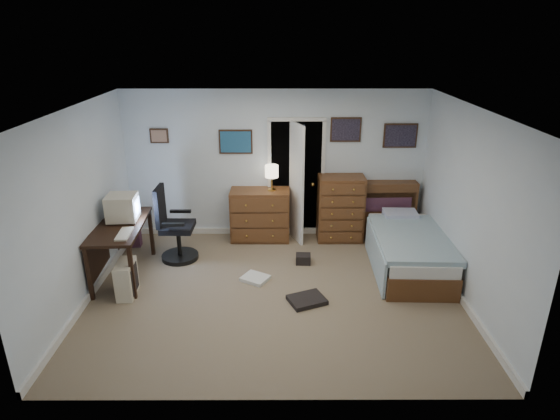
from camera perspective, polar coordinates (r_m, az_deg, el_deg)
The scene contains 15 objects.
floor at distance 6.54m, azimuth -0.65°, elevation -10.06°, with size 5.00×4.00×0.02m, color #826D5A.
computer_desk at distance 7.08m, azimuth -19.57°, elevation -3.08°, with size 0.72×1.43×0.80m.
crt_monitor at distance 7.04m, azimuth -18.65°, elevation 0.28°, with size 0.44×0.41×0.39m.
keyboard at distance 6.62m, azimuth -18.45°, elevation -2.78°, with size 0.16×0.43×0.03m, color beige.
pc_tower at distance 6.69m, azimuth -18.20°, elevation -7.99°, with size 0.25×0.46×0.48m.
office_chair at distance 7.41m, azimuth -12.83°, elevation -2.60°, with size 0.58×0.59×1.18m.
media_stack at distance 8.04m, azimuth -17.36°, elevation -1.59°, with size 0.16×0.16×0.80m, color maroon.
low_dresser at distance 7.94m, azimuth -2.43°, elevation -0.57°, with size 0.99×0.49×0.88m, color brown.
table_lamp at distance 7.68m, azimuth -1.03°, elevation 4.64°, with size 0.22×0.22×0.43m.
doorway at distance 8.22m, azimuth 1.88°, elevation 4.38°, with size 0.96×1.12×2.05m.
tall_dresser at distance 7.93m, azimuth 7.37°, elevation 0.18°, with size 0.76×0.45×1.12m, color brown.
headboard_bookcase at distance 8.18m, azimuth 12.45°, elevation 0.23°, with size 1.10×0.32×0.99m.
bed at distance 7.26m, azimuth 15.30°, elevation -4.74°, with size 1.10×1.96×0.63m.
wall_posters at distance 7.76m, azimuth 3.67°, elevation 9.00°, with size 4.38×0.04×0.60m.
floor_clutter at distance 6.70m, azimuth 1.49°, elevation -8.76°, with size 1.23×1.45×0.14m.
Camera 1 is at (0.06, -5.58, 3.40)m, focal length 30.00 mm.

